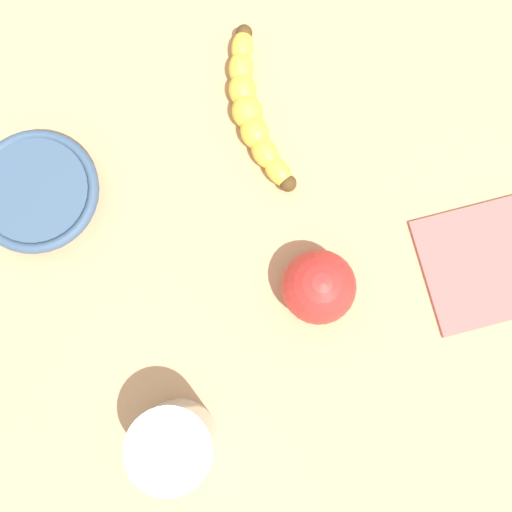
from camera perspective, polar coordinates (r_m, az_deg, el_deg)
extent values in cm
cube|color=tan|center=(71.63, 0.48, 1.62)|extent=(120.00, 120.00, 3.00)
ellipsoid|color=yellow|center=(75.54, -1.27, 18.48)|extent=(4.17, 4.61, 2.45)
ellipsoid|color=yellow|center=(74.39, -1.39, 16.70)|extent=(4.20, 4.72, 2.80)
ellipsoid|color=yellow|center=(73.32, -1.24, 14.87)|extent=(4.19, 4.68, 3.15)
ellipsoid|color=yellow|center=(72.34, -0.81, 13.02)|extent=(4.15, 4.47, 3.50)
ellipsoid|color=yellow|center=(71.46, -0.12, 11.19)|extent=(3.35, 4.07, 3.15)
ellipsoid|color=yellow|center=(70.72, 0.83, 9.42)|extent=(3.09, 4.10, 2.80)
ellipsoid|color=yellow|center=(70.12, 2.04, 7.73)|extent=(3.19, 4.32, 2.45)
sphere|color=#513819|center=(76.34, -1.10, 19.65)|extent=(1.92, 1.92, 1.92)
sphere|color=#513819|center=(69.78, 2.93, 6.63)|extent=(1.92, 1.92, 1.92)
cylinder|color=silver|center=(65.70, -7.50, -16.64)|extent=(8.41, 8.41, 8.96)
cylinder|color=pink|center=(65.70, -7.50, -16.64)|extent=(7.91, 7.91, 8.46)
cylinder|color=#3D5675|center=(73.13, -19.10, 5.35)|extent=(11.61, 11.61, 3.96)
torus|color=#3D5675|center=(71.87, -19.45, 5.61)|extent=(13.82, 13.82, 1.20)
sphere|color=red|center=(65.70, 5.73, -2.82)|extent=(7.90, 7.90, 7.90)
cube|color=#BC6660|center=(73.71, 19.85, -0.75)|extent=(15.35, 15.57, 0.60)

